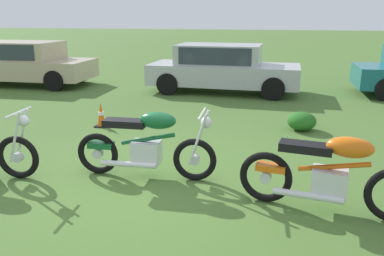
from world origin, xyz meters
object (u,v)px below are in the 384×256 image
object	(u,v)px
motorcycle_green	(146,145)
car_silver	(222,66)
car_beige	(18,60)
shrub_low	(302,121)
traffic_cone	(101,116)
motorcycle_orange	(330,174)

from	to	relation	value
motorcycle_green	car_silver	size ratio (longest dim) A/B	0.46
car_beige	car_silver	size ratio (longest dim) A/B	1.01
shrub_low	car_silver	bearing A→B (deg)	120.29
traffic_cone	car_beige	bearing A→B (deg)	139.22
car_beige	shrub_low	size ratio (longest dim) A/B	7.80
shrub_low	traffic_cone	bearing A→B (deg)	-171.63
car_beige	car_silver	bearing A→B (deg)	-0.79
motorcycle_orange	shrub_low	world-z (taller)	motorcycle_orange
motorcycle_orange	traffic_cone	size ratio (longest dim) A/B	4.05
motorcycle_orange	car_silver	bearing A→B (deg)	116.39
motorcycle_orange	motorcycle_green	bearing A→B (deg)	176.32
motorcycle_green	car_beige	size ratio (longest dim) A/B	0.46
motorcycle_orange	traffic_cone	bearing A→B (deg)	154.62
motorcycle_green	car_beige	world-z (taller)	car_beige
car_silver	shrub_low	world-z (taller)	car_silver
car_silver	shrub_low	size ratio (longest dim) A/B	7.75
motorcycle_orange	shrub_low	xyz separation A→B (m)	(-0.10, 3.47, -0.29)
car_silver	traffic_cone	size ratio (longest dim) A/B	8.71
car_silver	shrub_low	xyz separation A→B (m)	(2.16, -3.70, -0.61)
car_beige	shrub_low	bearing A→B (deg)	-23.50
motorcycle_orange	car_beige	bearing A→B (deg)	150.97
motorcycle_green	car_beige	distance (m)	9.33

